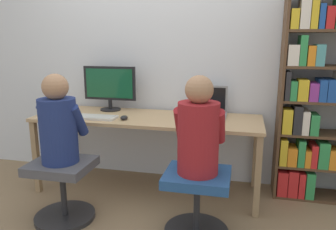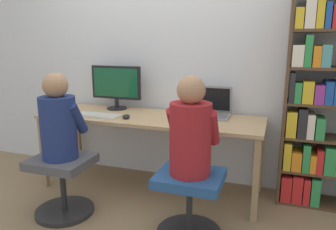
% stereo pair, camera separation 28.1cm
% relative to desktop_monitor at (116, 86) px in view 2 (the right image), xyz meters
% --- Properties ---
extents(ground_plane, '(14.00, 14.00, 0.00)m').
position_rel_desktop_monitor_xyz_m(ground_plane, '(0.45, -0.53, -0.96)').
color(ground_plane, '#846B4C').
extents(wall_back, '(10.00, 0.05, 2.60)m').
position_rel_desktop_monitor_xyz_m(wall_back, '(0.45, 0.20, 0.34)').
color(wall_back, silver).
rests_on(wall_back, ground_plane).
extents(desk, '(2.10, 0.66, 0.73)m').
position_rel_desktop_monitor_xyz_m(desk, '(0.45, -0.20, -0.30)').
color(desk, tan).
rests_on(desk, ground_plane).
extents(desktop_monitor, '(0.54, 0.21, 0.44)m').
position_rel_desktop_monitor_xyz_m(desktop_monitor, '(0.00, 0.00, 0.00)').
color(desktop_monitor, black).
rests_on(desktop_monitor, desk).
extents(laptop, '(0.36, 0.31, 0.28)m').
position_rel_desktop_monitor_xyz_m(laptop, '(0.99, -0.01, -0.18)').
color(laptop, gray).
rests_on(laptop, desk).
extents(keyboard, '(0.43, 0.16, 0.03)m').
position_rel_desktop_monitor_xyz_m(keyboard, '(-0.01, -0.37, -0.22)').
color(keyboard, silver).
rests_on(keyboard, desk).
extents(computer_mouse_by_keyboard, '(0.06, 0.09, 0.04)m').
position_rel_desktop_monitor_xyz_m(computer_mouse_by_keyboard, '(0.28, -0.36, -0.22)').
color(computer_mouse_by_keyboard, black).
rests_on(computer_mouse_by_keyboard, desk).
extents(office_chair_left, '(0.48, 0.48, 0.49)m').
position_rel_desktop_monitor_xyz_m(office_chair_left, '(-0.06, -0.88, -0.68)').
color(office_chair_left, '#262628').
rests_on(office_chair_left, ground_plane).
extents(office_chair_right, '(0.48, 0.48, 0.49)m').
position_rel_desktop_monitor_xyz_m(office_chair_right, '(1.02, -0.85, -0.68)').
color(office_chair_right, '#262628').
rests_on(office_chair_right, ground_plane).
extents(person_at_monitor, '(0.35, 0.32, 0.69)m').
position_rel_desktop_monitor_xyz_m(person_at_monitor, '(-0.06, -0.87, -0.16)').
color(person_at_monitor, navy).
rests_on(person_at_monitor, office_chair_left).
extents(person_at_laptop, '(0.36, 0.33, 0.70)m').
position_rel_desktop_monitor_xyz_m(person_at_laptop, '(1.02, -0.84, -0.16)').
color(person_at_laptop, maroon).
rests_on(person_at_laptop, office_chair_right).
extents(bookshelf, '(0.72, 0.29, 1.81)m').
position_rel_desktop_monitor_xyz_m(bookshelf, '(1.91, -0.02, -0.09)').
color(bookshelf, '#513823').
rests_on(bookshelf, ground_plane).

